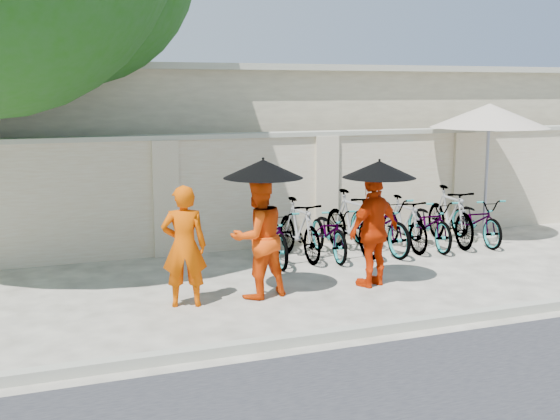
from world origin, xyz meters
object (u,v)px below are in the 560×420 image
object	(u,v)px
monk_right	(374,231)
patio_umbrella	(489,117)
monk_left	(184,246)
monk_center	(258,237)

from	to	relation	value
monk_right	patio_umbrella	world-z (taller)	patio_umbrella
monk_left	patio_umbrella	bearing A→B (deg)	-148.50
monk_left	patio_umbrella	world-z (taller)	patio_umbrella
monk_left	monk_center	xyz separation A→B (m)	(1.04, 0.04, 0.03)
monk_left	monk_right	size ratio (longest dim) A/B	0.99
monk_left	patio_umbrella	xyz separation A→B (m)	(6.25, 1.98, 1.52)
monk_left	monk_center	world-z (taller)	monk_center
monk_left	monk_right	distance (m)	2.80
patio_umbrella	monk_right	bearing A→B (deg)	-149.87
monk_center	monk_left	bearing A→B (deg)	-11.09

